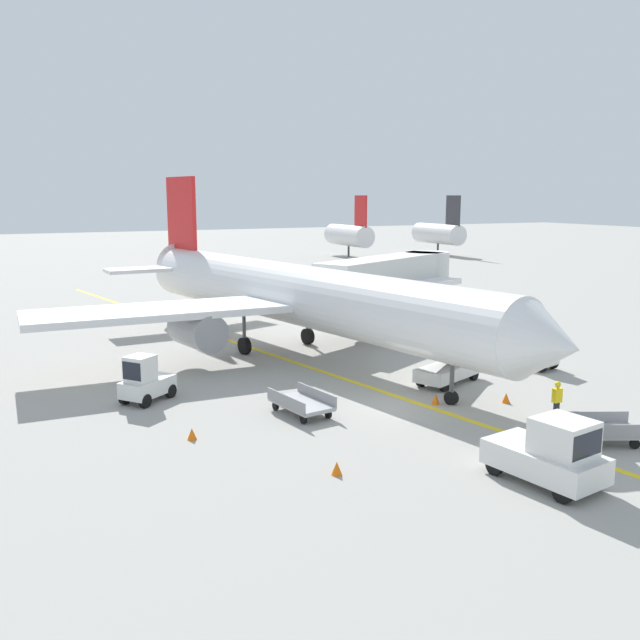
{
  "coord_description": "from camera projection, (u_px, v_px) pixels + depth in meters",
  "views": [
    {
      "loc": [
        -15.33,
        -24.16,
        8.84
      ],
      "look_at": [
        -0.25,
        7.32,
        2.5
      ],
      "focal_mm": 38.68,
      "sensor_mm": 36.0,
      "label": 1
    }
  ],
  "objects": [
    {
      "name": "safety_cone_wingtip_left",
      "position": [
        436.0,
        399.0,
        29.54
      ],
      "size": [
        0.36,
        0.36,
        0.44
      ],
      "primitive_type": "cone",
      "color": "orange",
      "rests_on": "ground"
    },
    {
      "name": "pushback_tug",
      "position": [
        551.0,
        454.0,
        21.21
      ],
      "size": [
        2.49,
        3.87,
        2.2
      ],
      "color": "silver",
      "rests_on": "ground"
    },
    {
      "name": "baggage_tug_near_wing",
      "position": [
        535.0,
        351.0,
        35.57
      ],
      "size": [
        1.94,
        2.67,
        2.1
      ],
      "color": "silver",
      "rests_on": "ground"
    },
    {
      "name": "baggage_cart_empty_trailing",
      "position": [
        599.0,
        430.0,
        24.86
      ],
      "size": [
        3.75,
        2.58,
        0.94
      ],
      "color": "#A5A5A8",
      "rests_on": "ground"
    },
    {
      "name": "ground_plane",
      "position": [
        399.0,
        404.0,
        29.54
      ],
      "size": [
        300.0,
        300.0,
        0.0
      ],
      "primitive_type": "plane",
      "color": "#9E9B93"
    },
    {
      "name": "jet_bridge",
      "position": [
        395.0,
        276.0,
        46.04
      ],
      "size": [
        12.62,
        8.06,
        4.85
      ],
      "color": "silver",
      "rests_on": "ground"
    },
    {
      "name": "airliner",
      "position": [
        291.0,
        294.0,
        38.4
      ],
      "size": [
        28.04,
        35.13,
        10.1
      ],
      "color": "white",
      "rests_on": "ground"
    },
    {
      "name": "safety_cone_nose_right",
      "position": [
        337.0,
        468.0,
        22.06
      ],
      "size": [
        0.36,
        0.36,
        0.44
      ],
      "primitive_type": "cone",
      "color": "orange",
      "rests_on": "ground"
    },
    {
      "name": "distant_aircraft_far_right",
      "position": [
        439.0,
        233.0,
        103.55
      ],
      "size": [
        3.0,
        10.1,
        8.8
      ],
      "color": "silver",
      "rests_on": "ground"
    },
    {
      "name": "safety_cone_wingtip_right",
      "position": [
        506.0,
        398.0,
        29.72
      ],
      "size": [
        0.36,
        0.36,
        0.44
      ],
      "primitive_type": "cone",
      "color": "orange",
      "rests_on": "ground"
    },
    {
      "name": "distant_aircraft_mid_right",
      "position": [
        349.0,
        235.0,
        99.2
      ],
      "size": [
        3.0,
        10.1,
        8.8
      ],
      "color": "silver",
      "rests_on": "ground"
    },
    {
      "name": "baggage_cart_loaded",
      "position": [
        301.0,
        403.0,
        28.14
      ],
      "size": [
        1.99,
        3.84,
        0.94
      ],
      "color": "#A5A5A8",
      "rests_on": "ground"
    },
    {
      "name": "belt_loader_forward_hold",
      "position": [
        447.0,
        368.0,
        32.63
      ],
      "size": [
        5.1,
        3.08,
        2.59
      ],
      "color": "silver",
      "rests_on": "ground"
    },
    {
      "name": "ground_crew_marshaller",
      "position": [
        557.0,
        401.0,
        26.95
      ],
      "size": [
        0.36,
        0.24,
        1.7
      ],
      "color": "#26262D",
      "rests_on": "ground"
    },
    {
      "name": "taxi_line_yellow",
      "position": [
        340.0,
        377.0,
        33.87
      ],
      "size": [
        16.19,
        78.46,
        0.01
      ],
      "primitive_type": "cube",
      "rotation": [
        0.0,
        0.0,
        0.2
      ],
      "color": "yellow",
      "rests_on": "ground"
    },
    {
      "name": "safety_cone_nose_left",
      "position": [
        192.0,
        434.0,
        25.23
      ],
      "size": [
        0.36,
        0.36,
        0.44
      ],
      "primitive_type": "cone",
      "color": "orange",
      "rests_on": "ground"
    },
    {
      "name": "baggage_tug_by_cargo_door",
      "position": [
        145.0,
        381.0,
        29.75
      ],
      "size": [
        2.69,
        2.5,
        2.1
      ],
      "color": "silver",
      "rests_on": "ground"
    }
  ]
}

